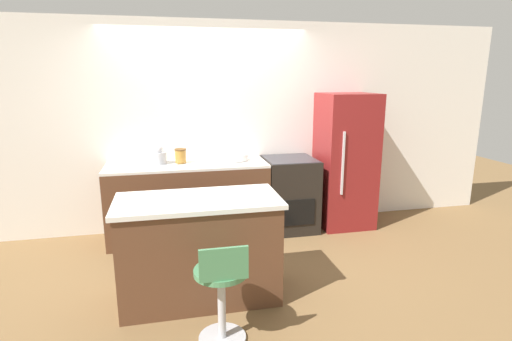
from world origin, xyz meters
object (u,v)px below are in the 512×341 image
at_px(oven_range, 289,194).
at_px(refrigerator, 345,161).
at_px(kettle, 159,156).
at_px(mixing_bowl, 238,157).
at_px(stool_chair, 222,292).

bearing_deg(oven_range, refrigerator, 0.08).
distance_m(kettle, mixing_bowl, 0.95).
relative_size(kettle, mixing_bowl, 0.92).
height_order(refrigerator, kettle, refrigerator).
relative_size(refrigerator, kettle, 7.74).
distance_m(refrigerator, kettle, 2.35).
bearing_deg(mixing_bowl, refrigerator, -1.60).
height_order(oven_range, refrigerator, refrigerator).
distance_m(stool_chair, mixing_bowl, 2.26).
relative_size(oven_range, stool_chair, 1.14).
distance_m(oven_range, mixing_bowl, 0.83).
relative_size(stool_chair, kettle, 3.66).
xyz_separation_m(refrigerator, mixing_bowl, (-1.40, 0.04, 0.10)).
bearing_deg(refrigerator, stool_chair, -132.29).
bearing_deg(kettle, mixing_bowl, 0.00).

